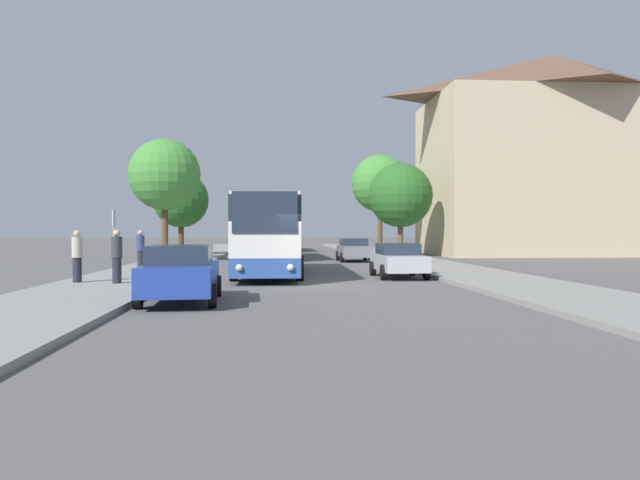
{
  "coord_description": "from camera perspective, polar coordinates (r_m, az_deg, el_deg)",
  "views": [
    {
      "loc": [
        -1.42,
        -22.19,
        1.95
      ],
      "look_at": [
        1.36,
        14.12,
        1.38
      ],
      "focal_mm": 35.0,
      "sensor_mm": 36.0,
      "label": 1
    }
  ],
  "objects": [
    {
      "name": "building_right_background",
      "position": [
        53.8,
        20.58,
        7.29
      ],
      "size": [
        19.75,
        11.91,
        15.99
      ],
      "color": "#C6B28E",
      "rests_on": "ground_plane"
    },
    {
      "name": "bus_stop_sign",
      "position": [
        25.42,
        -18.32,
        0.44
      ],
      "size": [
        0.08,
        0.45,
        2.61
      ],
      "color": "gray",
      "rests_on": "sidewalk_left"
    },
    {
      "name": "parked_car_left_curb",
      "position": [
        17.25,
        -12.59,
        -2.93
      ],
      "size": [
        2.16,
        4.52,
        1.55
      ],
      "rotation": [
        0.0,
        0.0,
        0.04
      ],
      "color": "#233D9E",
      "rests_on": "ground_plane"
    },
    {
      "name": "tree_right_near",
      "position": [
        45.98,
        7.37,
        4.06
      ],
      "size": [
        4.69,
        4.69,
        6.7
      ],
      "color": "brown",
      "rests_on": "sidewalk_right"
    },
    {
      "name": "sidewalk_left",
      "position": [
        22.96,
        -18.47,
        -3.84
      ],
      "size": [
        4.0,
        120.0,
        0.15
      ],
      "primitive_type": "cube",
      "color": "gray",
      "rests_on": "ground_plane"
    },
    {
      "name": "tree_left_far",
      "position": [
        40.02,
        -14.02,
        5.79
      ],
      "size": [
        4.43,
        4.43,
        7.47
      ],
      "color": "#513D23",
      "rests_on": "sidewalk_left"
    },
    {
      "name": "pedestrian_walking_back",
      "position": [
        23.12,
        -21.32,
        -1.36
      ],
      "size": [
        0.36,
        0.36,
        1.8
      ],
      "rotation": [
        0.0,
        0.0,
        5.88
      ],
      "color": "#23232D",
      "rests_on": "sidewalk_left"
    },
    {
      "name": "pedestrian_waiting_near",
      "position": [
        22.27,
        -18.08,
        -1.4
      ],
      "size": [
        0.36,
        0.36,
        1.82
      ],
      "rotation": [
        0.0,
        0.0,
        3.33
      ],
      "color": "#23232D",
      "rests_on": "sidewalk_left"
    },
    {
      "name": "tree_left_near",
      "position": [
        47.48,
        -12.59,
        3.58
      ],
      "size": [
        4.1,
        4.1,
        6.11
      ],
      "color": "#47331E",
      "rests_on": "sidewalk_left"
    },
    {
      "name": "parked_car_right_far",
      "position": [
        39.11,
        3.12,
        -0.85
      ],
      "size": [
        1.98,
        3.97,
        1.45
      ],
      "rotation": [
        0.0,
        0.0,
        3.14
      ],
      "color": "slate",
      "rests_on": "ground_plane"
    },
    {
      "name": "ground_plane",
      "position": [
        22.32,
        -0.72,
        -4.12
      ],
      "size": [
        300.0,
        300.0,
        0.0
      ],
      "primitive_type": "plane",
      "color": "#565454",
      "rests_on": "ground"
    },
    {
      "name": "sidewalk_right",
      "position": [
        23.81,
        16.38,
        -3.66
      ],
      "size": [
        4.0,
        120.0,
        0.15
      ],
      "primitive_type": "cube",
      "color": "gray",
      "rests_on": "ground_plane"
    },
    {
      "name": "tree_right_mid",
      "position": [
        52.26,
        5.52,
        5.16
      ],
      "size": [
        4.78,
        4.78,
        8.1
      ],
      "color": "#513D23",
      "rests_on": "sidewalk_right"
    },
    {
      "name": "parked_car_right_near",
      "position": [
        25.84,
        7.17,
        -1.79
      ],
      "size": [
        1.93,
        4.03,
        1.41
      ],
      "rotation": [
        0.0,
        0.0,
        3.15
      ],
      "color": "#B7B7BC",
      "rests_on": "ground_plane"
    },
    {
      "name": "bus_rear",
      "position": [
        59.16,
        -4.31,
        0.78
      ],
      "size": [
        2.96,
        11.02,
        3.44
      ],
      "rotation": [
        0.0,
        0.0,
        0.01
      ],
      "color": "#2D2D2D",
      "rests_on": "ground_plane"
    },
    {
      "name": "bus_front",
      "position": [
        27.51,
        -4.71,
        0.54
      ],
      "size": [
        2.96,
        11.91,
        3.33
      ],
      "rotation": [
        0.0,
        0.0,
        -0.02
      ],
      "color": "#2D519E",
      "rests_on": "ground_plane"
    },
    {
      "name": "bus_middle",
      "position": [
        43.73,
        -4.36,
        0.69
      ],
      "size": [
        3.08,
        11.97,
        3.36
      ],
      "rotation": [
        0.0,
        0.0,
        0.03
      ],
      "color": "#238942",
      "rests_on": "ground_plane"
    },
    {
      "name": "pedestrian_waiting_far",
      "position": [
        30.14,
        -16.09,
        -0.83
      ],
      "size": [
        0.36,
        0.36,
        1.8
      ],
      "rotation": [
        0.0,
        0.0,
        1.29
      ],
      "color": "#23232D",
      "rests_on": "sidewalk_left"
    }
  ]
}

